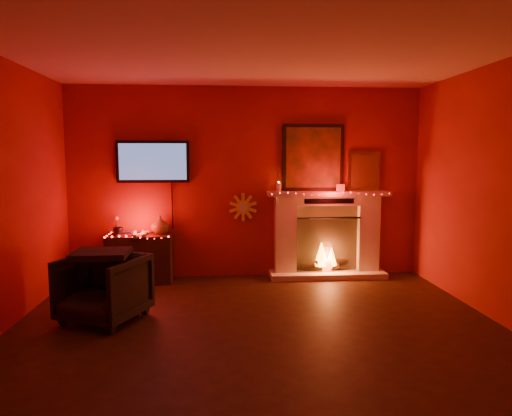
{
  "coord_description": "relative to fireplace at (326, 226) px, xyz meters",
  "views": [
    {
      "loc": [
        -0.36,
        -3.99,
        1.72
      ],
      "look_at": [
        0.08,
        1.7,
        1.08
      ],
      "focal_mm": 32.0,
      "sensor_mm": 36.0,
      "label": 1
    }
  ],
  "objects": [
    {
      "name": "room",
      "position": [
        -1.14,
        -2.39,
        0.63
      ],
      "size": [
        5.0,
        5.0,
        5.0
      ],
      "color": "black",
      "rests_on": "ground"
    },
    {
      "name": "fireplace",
      "position": [
        0.0,
        0.0,
        0.0
      ],
      "size": [
        1.72,
        0.4,
        2.18
      ],
      "color": "beige",
      "rests_on": "floor"
    },
    {
      "name": "tv",
      "position": [
        -2.44,
        0.06,
        0.92
      ],
      "size": [
        1.0,
        0.07,
        1.24
      ],
      "color": "black",
      "rests_on": "room"
    },
    {
      "name": "sunburst_clock",
      "position": [
        -1.19,
        0.09,
        0.28
      ],
      "size": [
        0.4,
        0.03,
        0.4
      ],
      "color": "yellow",
      "rests_on": "room"
    },
    {
      "name": "console_table",
      "position": [
        -2.61,
        -0.13,
        -0.36
      ],
      "size": [
        0.87,
        0.51,
        0.91
      ],
      "color": "black",
      "rests_on": "floor"
    },
    {
      "name": "armchair",
      "position": [
        -2.73,
        -1.63,
        -0.38
      ],
      "size": [
        1.0,
        1.01,
        0.7
      ],
      "primitive_type": "imported",
      "rotation": [
        0.0,
        0.0,
        -0.43
      ],
      "color": "black",
      "rests_on": "floor"
    }
  ]
}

